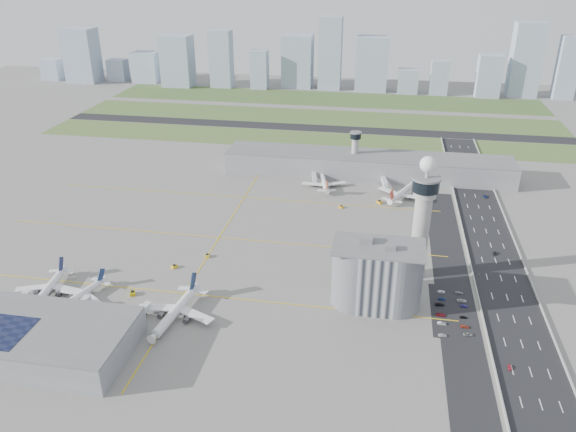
% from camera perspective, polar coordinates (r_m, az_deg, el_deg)
% --- Properties ---
extents(ground, '(1000.00, 1000.00, 0.00)m').
position_cam_1_polar(ground, '(296.01, -1.19, -5.49)').
color(ground, gray).
extents(grass_strip_0, '(480.00, 50.00, 0.08)m').
position_cam_1_polar(grass_strip_0, '(502.76, 1.55, 7.78)').
color(grass_strip_0, '#536F34').
rests_on(grass_strip_0, ground).
extents(grass_strip_1, '(480.00, 60.00, 0.08)m').
position_cam_1_polar(grass_strip_1, '(574.03, 2.70, 10.00)').
color(grass_strip_1, '#45602D').
rests_on(grass_strip_1, ground).
extents(grass_strip_2, '(480.00, 70.00, 0.08)m').
position_cam_1_polar(grass_strip_2, '(650.98, 3.65, 11.82)').
color(grass_strip_2, '#4A6A32').
rests_on(grass_strip_2, ground).
extents(runway, '(480.00, 22.00, 0.10)m').
position_cam_1_polar(runway, '(537.79, 2.15, 8.95)').
color(runway, black).
rests_on(runway, ground).
extents(highway, '(28.00, 500.00, 0.10)m').
position_cam_1_polar(highway, '(298.73, 21.18, -7.09)').
color(highway, black).
rests_on(highway, ground).
extents(barrier_left, '(0.60, 500.00, 1.20)m').
position_cam_1_polar(barrier_left, '(295.73, 18.53, -6.86)').
color(barrier_left, '#9E9E99').
rests_on(barrier_left, ground).
extents(barrier_right, '(0.60, 500.00, 1.20)m').
position_cam_1_polar(barrier_right, '(301.79, 23.81, -7.12)').
color(barrier_right, '#9E9E99').
rests_on(barrier_right, ground).
extents(landside_road, '(18.00, 260.00, 0.08)m').
position_cam_1_polar(landside_road, '(285.93, 16.57, -7.88)').
color(landside_road, black).
rests_on(landside_road, ground).
extents(parking_lot, '(20.00, 44.00, 0.10)m').
position_cam_1_polar(parking_lot, '(275.68, 16.37, -9.21)').
color(parking_lot, black).
rests_on(parking_lot, ground).
extents(taxiway_line_h_0, '(260.00, 0.60, 0.01)m').
position_cam_1_polar(taxiway_line_h_0, '(281.44, -10.48, -7.75)').
color(taxiway_line_h_0, yellow).
rests_on(taxiway_line_h_0, ground).
extents(taxiway_line_h_1, '(260.00, 0.60, 0.01)m').
position_cam_1_polar(taxiway_line_h_1, '(330.31, -7.01, -2.20)').
color(taxiway_line_h_1, yellow).
rests_on(taxiway_line_h_1, ground).
extents(taxiway_line_h_2, '(260.00, 0.60, 0.01)m').
position_cam_1_polar(taxiway_line_h_2, '(382.36, -4.47, 1.89)').
color(taxiway_line_h_2, yellow).
rests_on(taxiway_line_h_2, ground).
extents(taxiway_line_v, '(0.60, 260.00, 0.01)m').
position_cam_1_polar(taxiway_line_v, '(330.31, -7.01, -2.20)').
color(taxiway_line_v, yellow).
rests_on(taxiway_line_v, ground).
extents(control_tower, '(14.00, 14.00, 64.50)m').
position_cam_1_polar(control_tower, '(283.19, 13.51, 0.27)').
color(control_tower, '#ADAAA5').
rests_on(control_tower, ground).
extents(secondary_tower, '(8.60, 8.60, 31.90)m').
position_cam_1_polar(secondary_tower, '(421.17, 6.82, 6.77)').
color(secondary_tower, '#ADAAA5').
rests_on(secondary_tower, ground).
extents(admin_building, '(42.00, 24.00, 33.50)m').
position_cam_1_polar(admin_building, '(264.95, 9.00, -5.99)').
color(admin_building, '#B2B2B7').
rests_on(admin_building, ground).
extents(terminal_pier, '(210.00, 32.00, 15.80)m').
position_cam_1_polar(terminal_pier, '(422.50, 8.08, 5.19)').
color(terminal_pier, gray).
rests_on(terminal_pier, ground).
extents(near_terminal, '(84.00, 42.00, 13.00)m').
position_cam_1_polar(near_terminal, '(261.17, -24.72, -11.15)').
color(near_terminal, gray).
rests_on(near_terminal, ground).
extents(airplane_near_a, '(37.39, 42.50, 10.89)m').
position_cam_1_polar(airplane_near_a, '(297.01, -23.30, -6.46)').
color(airplane_near_a, white).
rests_on(airplane_near_a, ground).
extents(airplane_near_b, '(38.37, 41.60, 9.57)m').
position_cam_1_polar(airplane_near_b, '(286.96, -20.54, -7.27)').
color(airplane_near_b, white).
rests_on(airplane_near_b, ground).
extents(airplane_near_c, '(43.48, 49.26, 12.52)m').
position_cam_1_polar(airplane_near_c, '(261.19, -11.50, -9.08)').
color(airplane_near_c, white).
rests_on(airplane_near_c, ground).
extents(airplane_far_a, '(39.63, 43.86, 10.53)m').
position_cam_1_polar(airplane_far_a, '(398.82, 3.69, 3.75)').
color(airplane_far_a, white).
rests_on(airplane_far_a, ground).
extents(airplane_far_b, '(49.37, 52.49, 11.66)m').
position_cam_1_polar(airplane_far_b, '(388.07, 11.61, 2.73)').
color(airplane_far_b, white).
rests_on(airplane_far_b, ground).
extents(jet_bridge_near_0, '(5.39, 14.31, 5.70)m').
position_cam_1_polar(jet_bridge_near_0, '(290.27, -26.49, -8.52)').
color(jet_bridge_near_0, silver).
rests_on(jet_bridge_near_0, ground).
extents(jet_bridge_near_1, '(5.39, 14.31, 5.70)m').
position_cam_1_polar(jet_bridge_near_1, '(274.50, -21.33, -9.49)').
color(jet_bridge_near_1, silver).
rests_on(jet_bridge_near_1, ground).
extents(jet_bridge_near_2, '(5.39, 14.31, 5.70)m').
position_cam_1_polar(jet_bridge_near_2, '(261.24, -15.57, -10.47)').
color(jet_bridge_near_2, silver).
rests_on(jet_bridge_near_2, ground).
extents(jet_bridge_far_0, '(5.39, 14.31, 5.70)m').
position_cam_1_polar(jet_bridge_far_0, '(412.03, 2.64, 4.14)').
color(jet_bridge_far_0, silver).
rests_on(jet_bridge_far_0, ground).
extents(jet_bridge_far_1, '(5.39, 14.31, 5.70)m').
position_cam_1_polar(jet_bridge_far_1, '(409.17, 9.61, 3.65)').
color(jet_bridge_far_1, silver).
rests_on(jet_bridge_far_1, ground).
extents(tug_0, '(4.13, 3.48, 2.04)m').
position_cam_1_polar(tug_0, '(288.51, -19.63, -7.81)').
color(tug_0, yellow).
rests_on(tug_0, ground).
extents(tug_1, '(3.78, 4.35, 2.12)m').
position_cam_1_polar(tug_1, '(285.65, -15.51, -7.53)').
color(tug_1, '#D4B207').
rests_on(tug_1, ground).
extents(tug_2, '(3.68, 3.87, 1.86)m').
position_cam_1_polar(tug_2, '(303.33, -11.47, -5.02)').
color(tug_2, yellow).
rests_on(tug_2, ground).
extents(tug_3, '(2.95, 3.70, 1.89)m').
position_cam_1_polar(tug_3, '(310.52, -8.20, -3.98)').
color(tug_3, yellow).
rests_on(tug_3, ground).
extents(tug_4, '(3.42, 3.28, 1.64)m').
position_cam_1_polar(tug_4, '(366.92, 5.41, 0.95)').
color(tug_4, orange).
rests_on(tug_4, ground).
extents(tug_5, '(4.22, 4.08, 2.03)m').
position_cam_1_polar(tug_5, '(376.82, 9.26, 1.43)').
color(tug_5, orange).
rests_on(tug_5, ground).
extents(car_lot_0, '(3.96, 2.12, 1.28)m').
position_cam_1_polar(car_lot_0, '(257.91, 15.43, -11.58)').
color(car_lot_0, silver).
rests_on(car_lot_0, ground).
extents(car_lot_1, '(3.93, 1.44, 1.29)m').
position_cam_1_polar(car_lot_1, '(264.91, 15.35, -10.47)').
color(car_lot_1, '#ADADAD').
rests_on(car_lot_1, ground).
extents(car_lot_2, '(4.26, 2.02, 1.18)m').
position_cam_1_polar(car_lot_2, '(270.48, 15.27, -9.65)').
color(car_lot_2, maroon).
rests_on(car_lot_2, ground).
extents(car_lot_3, '(4.73, 2.53, 1.30)m').
position_cam_1_polar(car_lot_3, '(277.41, 15.17, -8.66)').
color(car_lot_3, black).
rests_on(car_lot_3, ground).
extents(car_lot_4, '(3.79, 1.65, 1.27)m').
position_cam_1_polar(car_lot_4, '(281.80, 15.37, -8.10)').
color(car_lot_4, navy).
rests_on(car_lot_4, ground).
extents(car_lot_5, '(3.62, 1.54, 1.16)m').
position_cam_1_polar(car_lot_5, '(287.12, 15.32, -7.43)').
color(car_lot_5, silver).
rests_on(car_lot_5, ground).
extents(car_lot_6, '(4.72, 2.76, 1.23)m').
position_cam_1_polar(car_lot_6, '(261.53, 17.84, -11.37)').
color(car_lot_6, gray).
rests_on(car_lot_6, ground).
extents(car_lot_7, '(4.15, 1.91, 1.18)m').
position_cam_1_polar(car_lot_7, '(265.92, 17.52, -10.65)').
color(car_lot_7, '#A13823').
rests_on(car_lot_7, ground).
extents(car_lot_8, '(3.30, 1.62, 1.08)m').
position_cam_1_polar(car_lot_8, '(271.81, 17.39, -9.78)').
color(car_lot_8, black).
rests_on(car_lot_8, ground).
extents(car_lot_9, '(3.37, 1.19, 1.11)m').
position_cam_1_polar(car_lot_9, '(279.56, 17.46, -8.72)').
color(car_lot_9, navy).
rests_on(car_lot_9, ground).
extents(car_lot_10, '(4.71, 2.21, 1.30)m').
position_cam_1_polar(car_lot_10, '(282.97, 17.24, -8.21)').
color(car_lot_10, beige).
rests_on(car_lot_10, ground).
extents(car_lot_11, '(3.80, 1.63, 1.09)m').
position_cam_1_polar(car_lot_11, '(288.77, 17.00, -7.47)').
color(car_lot_11, gray).
rests_on(car_lot_11, ground).
extents(car_hw_0, '(1.58, 3.40, 1.13)m').
position_cam_1_polar(car_hw_0, '(249.27, 21.61, -14.11)').
color(car_hw_0, '#AF2232').
rests_on(car_hw_0, ground).
extents(car_hw_1, '(1.94, 4.03, 1.28)m').
position_cam_1_polar(car_hw_1, '(330.60, 20.25, -3.56)').
color(car_hw_1, black).
rests_on(car_hw_1, ground).
extents(car_hw_2, '(2.61, 4.64, 1.22)m').
position_cam_1_polar(car_hw_2, '(404.08, 19.42, 1.88)').
color(car_hw_2, navy).
rests_on(car_hw_2, ground).
extents(car_hw_4, '(1.58, 3.53, 1.18)m').
position_cam_1_polar(car_hw_4, '(459.07, 16.77, 5.02)').
color(car_hw_4, gray).
rests_on(car_hw_4, ground).
extents(skyline_bldg_0, '(24.05, 19.24, 26.50)m').
position_cam_1_polar(skyline_bldg_0, '(807.79, -22.81, 13.58)').
color(skyline_bldg_0, '#9EADC1').
rests_on(skyline_bldg_0, ground).
extents(skyline_bldg_1, '(37.63, 30.10, 65.60)m').
position_cam_1_polar(skyline_bldg_1, '(777.39, -20.21, 15.07)').
color(skyline_bldg_1, '#9EADC1').
rests_on(skyline_bldg_1, ground).
extents(skyline_bldg_2, '(22.81, 18.25, 26.79)m').
position_cam_1_polar(skyline_bldg_2, '(772.86, -16.88, 13.99)').
color(skyline_bldg_2, '#9EADC1').
rests_on(skyline_bldg_2, ground).
extents(skyline_bldg_3, '(32.30, 25.84, 36.93)m').
position_cam_1_polar(skyline_bldg_3, '(756.71, -14.18, 14.47)').
color(skyline_bldg_3, '#9EADC1').
rests_on(skyline_bldg_3, ground).
extents(skyline_bldg_4, '(35.81, 28.65, 60.36)m').
position_cam_1_polar(skyline_bldg_4, '(721.85, -11.17, 15.20)').
color(skyline_bldg_4, '#9EADC1').
rests_on(skyline_bldg_4, ground).
extents(skyline_bldg_5, '(25.49, 20.39, 66.89)m').
position_cam_1_polar(skyline_bldg_5, '(708.16, -6.78, 15.57)').
color(skyline_bldg_5, '#9EADC1').
rests_on(skyline_bldg_5, ground).
extents(skyline_bldg_6, '(20.04, 16.03, 45.20)m').
position_cam_1_polar(skyline_bldg_6, '(696.45, -2.91, 14.63)').
color(skyline_bldg_6, '#9EADC1').
rests_on(skyline_bldg_6, ground).
extents(skyline_bldg_7, '(35.76, 28.61, 61.22)m').
position_cam_1_polar(skyline_bldg_7, '(705.24, 0.99, 15.46)').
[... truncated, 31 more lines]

